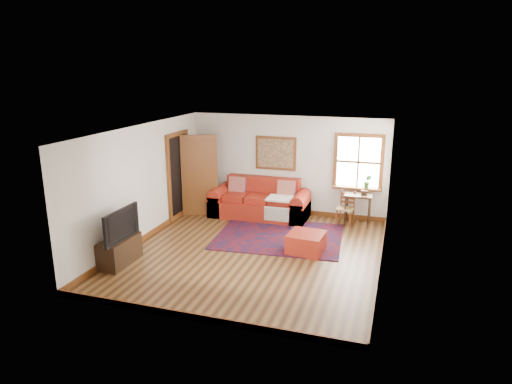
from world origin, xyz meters
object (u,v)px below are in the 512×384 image
(side_table, at_px, (358,199))
(red_leather_sofa, at_px, (260,204))
(red_ottoman, at_px, (306,243))
(ladder_back_chair, at_px, (346,207))
(media_cabinet, at_px, (120,251))

(side_table, bearing_deg, red_leather_sofa, -178.55)
(side_table, bearing_deg, red_ottoman, -112.49)
(ladder_back_chair, height_order, media_cabinet, ladder_back_chair)
(red_ottoman, distance_m, media_cabinet, 3.68)
(side_table, xyz_separation_m, ladder_back_chair, (-0.27, -0.04, -0.20))
(red_ottoman, bearing_deg, red_leather_sofa, 133.70)
(red_ottoman, xyz_separation_m, media_cabinet, (-3.29, -1.65, 0.06))
(red_ottoman, height_order, ladder_back_chair, ladder_back_chair)
(side_table, distance_m, ladder_back_chair, 0.34)
(red_leather_sofa, bearing_deg, media_cabinet, -115.53)
(ladder_back_chair, bearing_deg, side_table, 9.08)
(ladder_back_chair, distance_m, media_cabinet, 5.26)
(red_ottoman, relative_size, ladder_back_chair, 0.86)
(red_leather_sofa, relative_size, red_ottoman, 3.48)
(red_leather_sofa, xyz_separation_m, media_cabinet, (-1.71, -3.57, -0.06))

